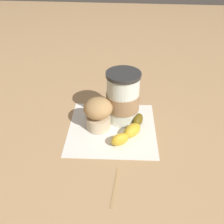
# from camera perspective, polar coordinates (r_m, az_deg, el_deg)

# --- Properties ---
(ground_plane) EXTENTS (3.00, 3.00, 0.00)m
(ground_plane) POSITION_cam_1_polar(r_m,az_deg,el_deg) (0.75, 0.00, -3.57)
(ground_plane) COLOR tan
(paper_napkin) EXTENTS (0.26, 0.26, 0.00)m
(paper_napkin) POSITION_cam_1_polar(r_m,az_deg,el_deg) (0.75, 0.00, -3.53)
(paper_napkin) COLOR white
(paper_napkin) RESTS_ON ground_plane
(coffee_cup) EXTENTS (0.10, 0.10, 0.15)m
(coffee_cup) POSITION_cam_1_polar(r_m,az_deg,el_deg) (0.74, 2.37, 3.09)
(coffee_cup) COLOR silver
(coffee_cup) RESTS_ON paper_napkin
(muffin) EXTENTS (0.08, 0.08, 0.09)m
(muffin) POSITION_cam_1_polar(r_m,az_deg,el_deg) (0.72, -2.99, -0.07)
(muffin) COLOR beige
(muffin) RESTS_ON paper_napkin
(banana) EXTENTS (0.14, 0.09, 0.03)m
(banana) POSITION_cam_1_polar(r_m,az_deg,el_deg) (0.72, 4.04, -3.87)
(banana) COLOR gold
(banana) RESTS_ON paper_napkin
(wooden_stirrer) EXTENTS (0.11, 0.01, 0.00)m
(wooden_stirrer) POSITION_cam_1_polar(r_m,az_deg,el_deg) (0.60, 0.70, -16.00)
(wooden_stirrer) COLOR tan
(wooden_stirrer) RESTS_ON ground_plane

